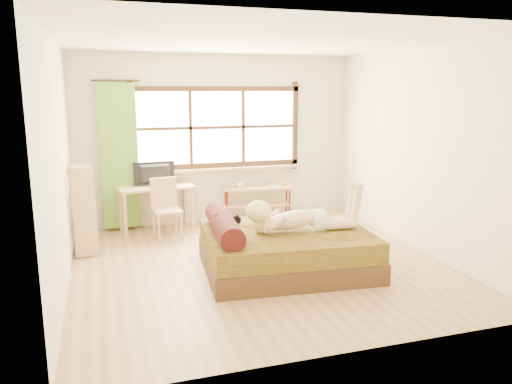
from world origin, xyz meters
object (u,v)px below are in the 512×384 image
object	(u,v)px
kitten	(226,224)
chair	(166,204)
woman	(300,207)
pipe_shelf	(258,196)
desk	(156,192)
bookshelf	(83,209)
bed	(283,248)

from	to	relation	value
kitten	chair	xyz separation A→B (m)	(-0.50, 1.73, -0.12)
woman	pipe_shelf	bearing A→B (deg)	89.30
desk	pipe_shelf	xyz separation A→B (m)	(1.68, 0.12, -0.19)
chair	bookshelf	world-z (taller)	bookshelf
bed	desk	world-z (taller)	bed
chair	bookshelf	xyz separation A→B (m)	(-1.13, -0.41, 0.11)
desk	bookshelf	xyz separation A→B (m)	(-1.04, -0.78, -0.01)
woman	kitten	xyz separation A→B (m)	(-0.87, 0.15, -0.18)
pipe_shelf	bookshelf	xyz separation A→B (m)	(-2.72, -0.90, 0.18)
pipe_shelf	bookshelf	size ratio (longest dim) A/B	0.99
pipe_shelf	desk	bearing A→B (deg)	-168.31
bed	kitten	distance (m)	0.76
kitten	bookshelf	bearing A→B (deg)	145.78
woman	bookshelf	distance (m)	2.90
desk	chair	distance (m)	0.40
woman	chair	size ratio (longest dim) A/B	1.57
bed	chair	world-z (taller)	chair
woman	kitten	size ratio (longest dim) A/B	4.67
desk	woman	bearing A→B (deg)	-63.25
chair	desk	bearing A→B (deg)	97.64
bed	desk	xyz separation A→B (m)	(-1.26, 2.19, 0.34)
woman	bookshelf	size ratio (longest dim) A/B	1.17
kitten	bookshelf	xyz separation A→B (m)	(-1.63, 1.32, -0.01)
kitten	pipe_shelf	world-z (taller)	kitten
woman	desk	bearing A→B (deg)	127.74
bed	bookshelf	bearing A→B (deg)	153.19
chair	pipe_shelf	xyz separation A→B (m)	(1.59, 0.49, -0.07)
desk	pipe_shelf	distance (m)	1.70
woman	desk	size ratio (longest dim) A/B	1.18
kitten	chair	bearing A→B (deg)	110.79
bookshelf	woman	bearing A→B (deg)	-35.45
bed	chair	xyz separation A→B (m)	(-1.17, 1.82, 0.22)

